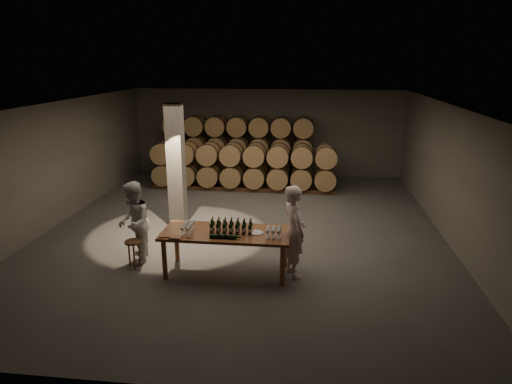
# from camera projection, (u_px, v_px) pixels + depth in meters

# --- Properties ---
(room) EXTENTS (12.00, 12.00, 12.00)m
(room) POSITION_uv_depth(u_px,v_px,m) (176.00, 166.00, 11.81)
(room) COLOR #4D4B48
(room) RESTS_ON ground
(tasting_table) EXTENTS (2.60, 1.10, 0.90)m
(tasting_table) POSITION_uv_depth(u_px,v_px,m) (226.00, 236.00, 9.26)
(tasting_table) COLOR brown
(tasting_table) RESTS_ON ground
(barrel_stack_back) EXTENTS (5.48, 0.95, 2.31)m
(barrel_stack_back) POSITION_uv_depth(u_px,v_px,m) (238.00, 147.00, 16.60)
(barrel_stack_back) COLOR #52311C
(barrel_stack_back) RESTS_ON ground
(barrel_stack_front) EXTENTS (6.26, 0.95, 1.57)m
(barrel_stack_front) POSITION_uv_depth(u_px,v_px,m) (244.00, 165.00, 15.32)
(barrel_stack_front) COLOR #52311C
(barrel_stack_front) RESTS_ON ground
(bottle_cluster) EXTENTS (0.85, 0.22, 0.30)m
(bottle_cluster) POSITION_uv_depth(u_px,v_px,m) (231.00, 228.00, 9.16)
(bottle_cluster) COLOR black
(bottle_cluster) RESTS_ON tasting_table
(lying_bottles) EXTENTS (0.63, 0.08, 0.08)m
(lying_bottles) POSITION_uv_depth(u_px,v_px,m) (224.00, 237.00, 8.87)
(lying_bottles) COLOR black
(lying_bottles) RESTS_ON tasting_table
(glass_cluster_left) EXTENTS (0.19, 0.52, 0.17)m
(glass_cluster_left) POSITION_uv_depth(u_px,v_px,m) (188.00, 225.00, 9.25)
(glass_cluster_left) COLOR silver
(glass_cluster_left) RESTS_ON tasting_table
(glass_cluster_right) EXTENTS (0.31, 0.31, 0.19)m
(glass_cluster_right) POSITION_uv_depth(u_px,v_px,m) (274.00, 230.00, 8.95)
(glass_cluster_right) COLOR silver
(glass_cluster_right) RESTS_ON tasting_table
(plate) EXTENTS (0.29, 0.29, 0.02)m
(plate) POSITION_uv_depth(u_px,v_px,m) (256.00, 233.00, 9.15)
(plate) COLOR silver
(plate) RESTS_ON tasting_table
(notebook_near) EXTENTS (0.24, 0.20, 0.03)m
(notebook_near) POSITION_uv_depth(u_px,v_px,m) (176.00, 237.00, 8.91)
(notebook_near) COLOR #945935
(notebook_near) RESTS_ON tasting_table
(notebook_corner) EXTENTS (0.26, 0.30, 0.02)m
(notebook_corner) POSITION_uv_depth(u_px,v_px,m) (164.00, 235.00, 9.03)
(notebook_corner) COLOR #945935
(notebook_corner) RESTS_ON tasting_table
(pen) EXTENTS (0.14, 0.01, 0.01)m
(pen) POSITION_uv_depth(u_px,v_px,m) (190.00, 238.00, 8.89)
(pen) COLOR black
(pen) RESTS_ON tasting_table
(stool) EXTENTS (0.36, 0.36, 0.60)m
(stool) POSITION_uv_depth(u_px,v_px,m) (134.00, 246.00, 9.56)
(stool) COLOR #52311C
(stool) RESTS_ON ground
(person_man) EXTENTS (0.70, 0.82, 1.91)m
(person_man) POSITION_uv_depth(u_px,v_px,m) (294.00, 231.00, 9.10)
(person_man) COLOR silver
(person_man) RESTS_ON ground
(person_woman) EXTENTS (0.88, 1.01, 1.79)m
(person_woman) POSITION_uv_depth(u_px,v_px,m) (134.00, 223.00, 9.74)
(person_woman) COLOR silver
(person_woman) RESTS_ON ground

